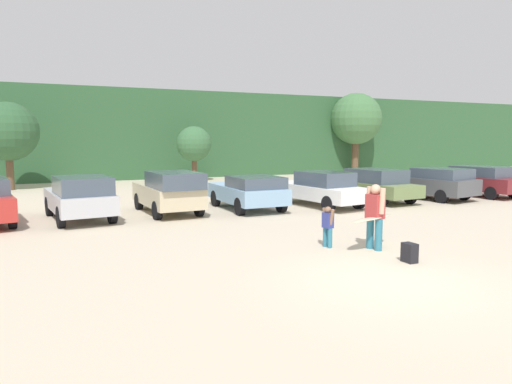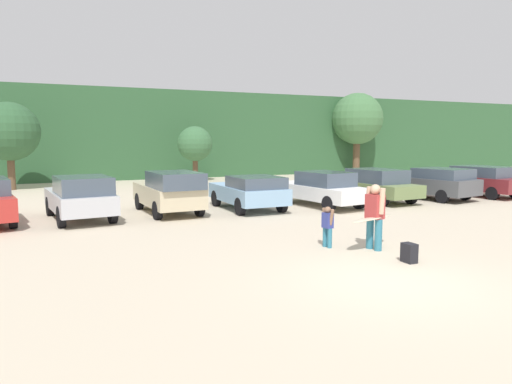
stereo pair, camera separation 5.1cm
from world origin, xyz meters
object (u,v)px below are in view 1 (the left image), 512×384
parked_car_maroon (476,180)px  surfboard_cream (373,218)px  backpack_dropped (410,253)px  parked_car_white (320,188)px  parked_car_champagne (169,191)px  parked_car_silver (80,197)px  parked_car_dark_gray (427,182)px  parked_car_olive_green (374,184)px  parked_car_sky_blue (249,191)px  person_child (328,224)px  person_adult (375,213)px

parked_car_maroon → surfboard_cream: (-12.19, -7.18, 0.03)m
parked_car_maroon → backpack_dropped: size_ratio=10.92×
surfboard_cream → parked_car_maroon: bearing=-170.4°
parked_car_maroon → backpack_dropped: bearing=119.5°
parked_car_white → surfboard_cream: parked_car_white is taller
parked_car_champagne → parked_car_maroon: 15.52m
parked_car_silver → parked_car_dark_gray: size_ratio=0.87×
parked_car_olive_green → backpack_dropped: 10.85m
parked_car_silver → parked_car_olive_green: (12.63, -0.17, -0.05)m
parked_car_sky_blue → person_child: (-0.73, -6.83, -0.14)m
parked_car_silver → surfboard_cream: size_ratio=2.48×
parked_car_dark_gray → surfboard_cream: bearing=119.2°
person_child → parked_car_white: bearing=-128.6°
person_child → surfboard_cream: (0.89, -0.71, 0.21)m
person_child → surfboard_cream: person_child is taller
parked_car_champagne → parked_car_maroon: size_ratio=0.89×
parked_car_sky_blue → backpack_dropped: bearing=-179.4°
surfboard_cream → backpack_dropped: surfboard_cream is taller
parked_car_silver → parked_car_dark_gray: parked_car_silver is taller
parked_car_dark_gray → person_adult: bearing=119.4°
parked_car_silver → parked_car_white: parked_car_silver is taller
parked_car_white → parked_car_olive_green: (3.08, 0.35, 0.02)m
parked_car_champagne → person_adult: person_adult is taller
parked_car_olive_green → parked_car_dark_gray: (2.97, -0.30, -0.01)m
parked_car_white → person_adult: size_ratio=2.89×
parked_car_olive_green → person_child: bearing=131.4°
parked_car_champagne → backpack_dropped: (3.32, -9.24, -0.65)m
parked_car_champagne → surfboard_cream: bearing=-160.1°
surfboard_cream → person_child: bearing=-59.6°
parked_car_champagne → parked_car_maroon: (15.50, -0.70, -0.08)m
parked_car_silver → parked_car_sky_blue: size_ratio=1.10×
parked_car_silver → parked_car_dark_gray: bearing=-98.1°
parked_car_silver → parked_car_sky_blue: parked_car_silver is taller
parked_car_champagne → backpack_dropped: bearing=-163.2°
parked_car_dark_gray → person_child: parked_car_dark_gray is taller
parked_car_champagne → parked_car_dark_gray: parked_car_champagne is taller
parked_car_olive_green → surfboard_cream: parked_car_olive_green is taller
parked_car_olive_green → person_child: (-7.00, -6.88, -0.17)m
parked_car_sky_blue → surfboard_cream: (0.15, -7.54, 0.07)m
person_adult → parked_car_champagne: bearing=-74.4°
parked_car_olive_green → person_adult: (-6.04, -7.59, 0.17)m
person_adult → person_child: 1.24m
parked_car_olive_green → backpack_dropped: bearing=142.5°
parked_car_olive_green → parked_car_dark_gray: parked_car_dark_gray is taller
parked_car_silver → parked_car_sky_blue: (6.36, -0.23, -0.08)m
surfboard_cream → parked_car_sky_blue: bearing=-109.8°
parked_car_champagne → parked_car_white: parked_car_champagne is taller
parked_car_champagne → parked_car_olive_green: size_ratio=0.93×
parked_car_white → parked_car_champagne: bearing=76.8°
person_adult → backpack_dropped: (-0.07, -1.36, -0.73)m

